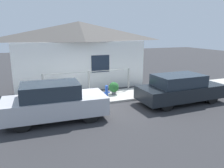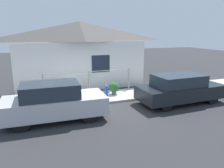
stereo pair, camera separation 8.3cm
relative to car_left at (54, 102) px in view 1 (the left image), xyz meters
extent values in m
plane|color=#2D2D30|center=(2.20, 1.07, -0.75)|extent=(60.00, 60.00, 0.00)
cube|color=#B2AFA8|center=(2.20, 2.07, -0.70)|extent=(24.00, 2.00, 0.11)
cube|color=white|center=(2.20, 3.84, 0.68)|extent=(7.68, 0.12, 2.85)
cube|color=#1E2838|center=(3.16, 3.77, 0.82)|extent=(1.10, 0.04, 1.00)
pyramid|color=#605B56|center=(2.20, 4.88, 2.68)|extent=(8.08, 2.20, 1.16)
cylinder|color=#999993|center=(-0.20, 2.92, -0.02)|extent=(0.10, 0.10, 1.24)
cylinder|color=#999993|center=(2.20, 2.92, -0.02)|extent=(0.10, 0.10, 1.24)
cylinder|color=#999993|center=(4.60, 2.92, -0.02)|extent=(0.10, 0.10, 1.24)
cylinder|color=#999993|center=(2.20, 2.92, 0.55)|extent=(4.80, 0.03, 0.03)
cube|color=#B7B7BC|center=(0.04, 0.00, -0.16)|extent=(4.01, 1.81, 0.70)
cube|color=#232D38|center=(-0.12, 0.00, 0.48)|extent=(2.23, 1.54, 0.57)
cylinder|color=black|center=(1.29, 0.66, -0.42)|extent=(0.66, 0.22, 0.65)
cylinder|color=black|center=(1.24, -0.76, -0.42)|extent=(0.66, 0.22, 0.65)
cylinder|color=black|center=(-1.16, 0.75, -0.42)|extent=(0.66, 0.22, 0.65)
cylinder|color=black|center=(-1.21, -0.67, -0.42)|extent=(0.66, 0.22, 0.65)
cube|color=black|center=(6.03, 0.00, -0.19)|extent=(4.29, 1.77, 0.64)
cube|color=#232D38|center=(5.86, 0.00, 0.39)|extent=(2.37, 1.53, 0.54)
cylinder|color=black|center=(7.33, 0.75, -0.43)|extent=(0.64, 0.21, 0.64)
cylinder|color=black|center=(7.36, -0.70, -0.43)|extent=(0.64, 0.21, 0.64)
cylinder|color=black|center=(4.69, 0.70, -0.43)|extent=(0.64, 0.21, 0.64)
cylinder|color=black|center=(4.72, -0.75, -0.43)|extent=(0.64, 0.21, 0.64)
cylinder|color=blue|center=(2.70, 1.44, -0.33)|extent=(0.15, 0.15, 0.63)
sphere|color=blue|center=(2.70, 1.44, 0.02)|extent=(0.15, 0.15, 0.15)
cylinder|color=blue|center=(2.59, 1.44, -0.29)|extent=(0.13, 0.07, 0.07)
cylinder|color=blue|center=(2.80, 1.44, -0.29)|extent=(0.13, 0.07, 0.07)
cylinder|color=slate|center=(3.38, 2.20, -0.55)|extent=(0.23, 0.23, 0.18)
sphere|color=#235B28|center=(3.38, 2.20, -0.25)|extent=(0.55, 0.55, 0.55)
cylinder|color=slate|center=(0.02, 2.45, -0.54)|extent=(0.21, 0.21, 0.19)
sphere|color=#235B28|center=(0.02, 2.45, -0.32)|extent=(0.35, 0.35, 0.35)
camera|label=1|loc=(-0.82, -8.39, 2.70)|focal=35.00mm
camera|label=2|loc=(-0.74, -8.42, 2.70)|focal=35.00mm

